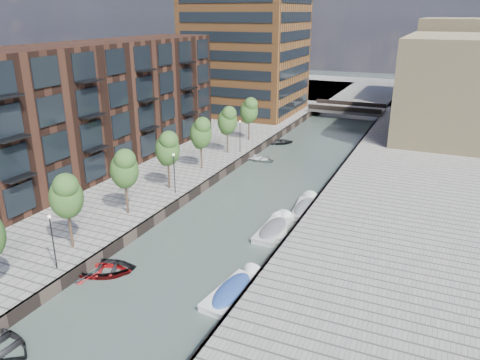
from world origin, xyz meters
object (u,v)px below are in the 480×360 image
Objects in this scene: sloop_2 at (103,274)px; motorboat_2 at (278,228)px; tree_5 at (227,120)px; motorboat_3 at (236,290)px; tree_1 at (66,195)px; tree_3 at (167,148)px; sloop_3 at (259,160)px; bridge at (347,109)px; sloop_4 at (277,143)px; tree_2 at (124,168)px; motorboat_1 at (275,228)px; car at (397,123)px; tree_6 at (249,110)px; sloop_1 at (104,271)px; motorboat_4 at (306,207)px; tree_4 at (201,132)px.

motorboat_2 is (9.17, 12.44, 0.09)m from sloop_2.
tree_5 reaches higher than motorboat_3.
tree_1 reaches higher than sloop_2.
sloop_3 is at bearing 76.64° from tree_3.
sloop_4 is at bearing -103.38° from bridge.
motorboat_1 is (12.72, 3.89, -5.08)m from tree_2.
sloop_2 is at bearing -127.62° from car.
car is (5.51, 41.15, 1.36)m from motorboat_1.
tree_1 is at bearing -139.43° from motorboat_1.
sloop_1 is at bearing -84.58° from tree_6.
sloop_3 is at bearing -55.63° from tree_6.
tree_2 is 31.89m from sloop_4.
sloop_4 is at bearing 85.37° from tree_1.
sloop_1 is 1.06× the size of sloop_3.
sloop_4 is (3.10, 24.29, -5.31)m from tree_3.
tree_2 reaches higher than motorboat_1.
tree_5 reaches higher than sloop_4.
car is at bearing 64.40° from tree_3.
tree_1 is 17.93m from motorboat_2.
motorboat_3 is at bearing -85.40° from motorboat_1.
tree_3 is 14.00m from tree_5.
sloop_4 is (3.10, 31.29, -5.31)m from tree_2.
motorboat_3 is 15.90m from motorboat_4.
motorboat_2 is at bearing -61.50° from tree_6.
tree_3 is at bearing 150.12° from sloop_4.
motorboat_3 is (13.53, -13.26, -5.08)m from tree_3.
sloop_4 is at bearing 116.38° from motorboat_4.
tree_2 is 1.26× the size of sloop_3.
tree_4 is 1.36× the size of sloop_2.
sloop_4 is (3.10, 3.29, -5.31)m from tree_6.
tree_4 is 24.89m from motorboat_3.
motorboat_1 reaches higher than sloop_3.
motorboat_4 reaches higher than sloop_2.
tree_5 is 1.36× the size of sloop_2.
tree_1 reaches higher than motorboat_3.
motorboat_3 reaches higher than motorboat_4.
tree_5 is 11.99m from sloop_4.
sloop_2 is 20.40m from motorboat_4.
motorboat_2 reaches higher than sloop_3.
car is at bearing 52.83° from tree_5.
tree_4 is 1.21× the size of motorboat_2.
tree_1 is at bearing 51.73° from sloop_2.
tree_2 reaches higher than sloop_3.
tree_6 is (0.00, 7.00, 0.00)m from tree_5.
tree_5 is at bearing 127.81° from sloop_3.
tree_2 is 1.03× the size of motorboat_4.
motorboat_4 is (1.03, 5.23, 0.13)m from motorboat_2.
car is (5.42, 40.63, 1.50)m from motorboat_2.
tree_1 is 14.00m from tree_3.
bridge is 62.24m from sloop_2.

